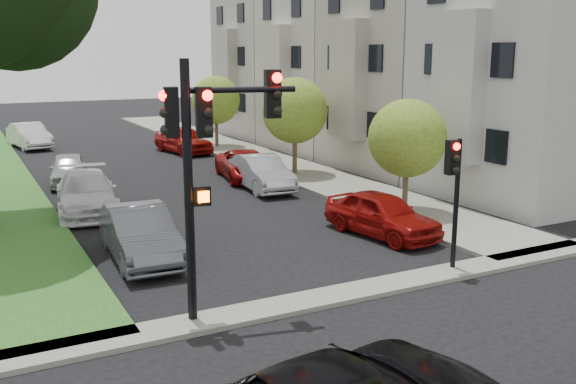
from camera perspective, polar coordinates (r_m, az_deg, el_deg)
name	(u,v)px	position (r m, az deg, el deg)	size (l,w,h in m)	color
ground	(395,327)	(14.28, 9.53, -11.73)	(140.00, 140.00, 0.00)	black
sidewalk_right	(240,151)	(37.79, -4.28, 3.62)	(3.50, 44.00, 0.12)	gray
sidewalk_cross	(345,294)	(15.76, 5.12, -9.00)	(60.00, 1.00, 0.12)	gray
house_a	(536,21)	(27.47, 21.20, 13.95)	(7.70, 7.55, 15.97)	#A09F92
house_b	(414,28)	(32.95, 11.13, 14.14)	(7.70, 7.55, 15.97)	gray
house_c	(334,32)	(39.10, 4.07, 14.02)	(7.70, 7.55, 15.97)	beige
house_d	(277,35)	(45.66, -1.01, 13.81)	(7.70, 7.55, 15.97)	gray
small_tree_a	(407,138)	(23.16, 10.56, 4.71)	(2.79, 2.79, 4.19)	#3B3225
small_tree_b	(295,111)	(30.18, 0.61, 7.24)	(3.10, 3.10, 4.65)	#3B3225
small_tree_c	(216,100)	(39.37, -6.43, 8.11)	(2.92, 2.92, 4.38)	#3B3225
traffic_signal_main	(207,144)	(13.52, -7.22, 4.25)	(2.77, 0.78, 5.66)	black
traffic_signal_secondary	(454,180)	(17.25, 14.54, 1.00)	(0.46, 0.37, 3.59)	black
car_parked_0	(382,214)	(20.68, 8.35, -1.96)	(1.69, 4.21, 1.43)	maroon
car_parked_1	(262,173)	(27.39, -2.37, 1.72)	(1.55, 4.44, 1.46)	#999BA0
car_parked_2	(247,165)	(29.67, -3.69, 2.39)	(2.19, 4.74, 1.32)	maroon
car_parked_3	(183,140)	(37.90, -9.31, 4.63)	(1.86, 4.61, 1.57)	maroon
car_parked_5	(140,234)	(18.61, -13.02, -3.64)	(1.61, 4.60, 1.52)	#3F4247
car_parked_6	(87,193)	(24.54, -17.47, -0.08)	(2.07, 5.09, 1.48)	silver
car_parked_7	(69,169)	(30.06, -18.90, 1.92)	(1.61, 4.00, 1.36)	#999BA0
car_parked_9	(29,136)	(42.37, -22.01, 4.67)	(1.62, 4.64, 1.53)	silver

